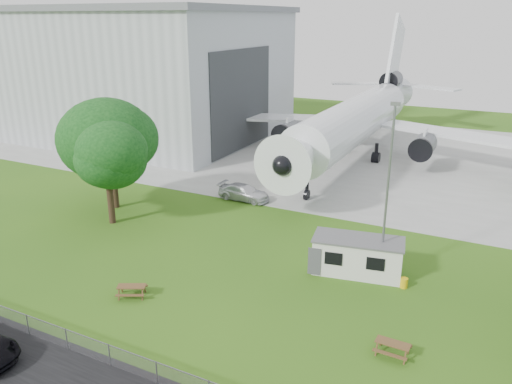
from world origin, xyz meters
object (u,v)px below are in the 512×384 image
at_px(hangar, 130,70).
at_px(airliner, 358,117).
at_px(picnic_east, 392,355).
at_px(picnic_west, 132,296).
at_px(site_cabin, 358,256).

distance_m(hangar, airliner, 36.21).
bearing_deg(picnic_east, picnic_west, -172.67).
bearing_deg(hangar, picnic_west, -50.65).
bearing_deg(hangar, picnic_east, -37.96).
xyz_separation_m(hangar, site_cabin, (44.58, -30.03, -8.09)).
bearing_deg(site_cabin, picnic_east, -62.32).
height_order(hangar, picnic_east, hangar).
xyz_separation_m(airliner, picnic_east, (12.83, -37.93, -5.27)).
bearing_deg(picnic_west, picnic_east, -21.56).
distance_m(site_cabin, picnic_west, 15.49).
bearing_deg(picnic_east, airliner, 110.60).
bearing_deg(picnic_west, hangar, 102.38).
distance_m(airliner, picnic_west, 39.98).
bearing_deg(airliner, hangar, 179.78).
height_order(hangar, site_cabin, hangar).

